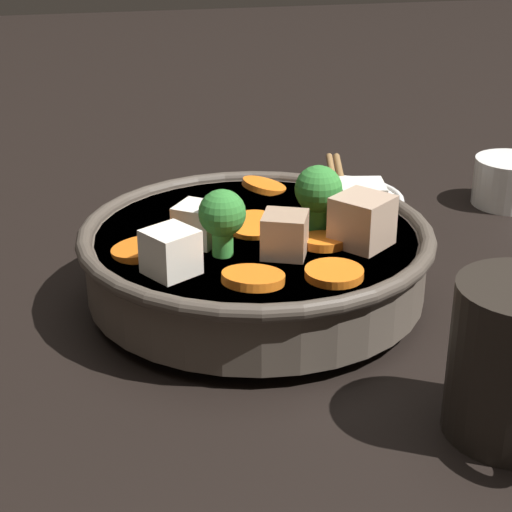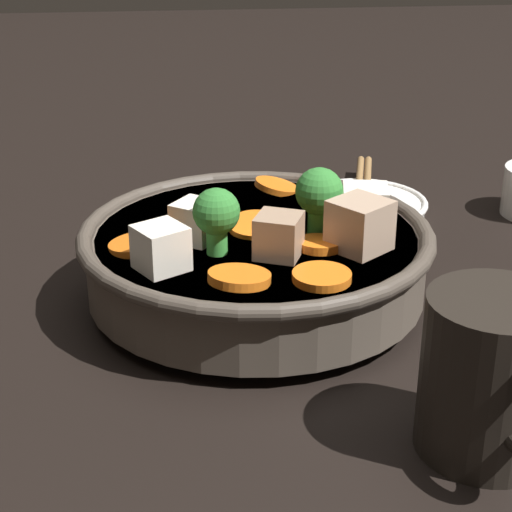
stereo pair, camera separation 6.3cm
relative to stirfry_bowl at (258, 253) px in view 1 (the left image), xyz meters
name	(u,v)px [view 1 (the left image)]	position (x,y,z in m)	size (l,w,h in m)	color
ground_plane	(256,301)	(0.00, 0.00, -0.04)	(3.00, 3.00, 0.00)	black
stirfry_bowl	(258,253)	(0.00, 0.00, 0.00)	(0.26, 0.26, 0.11)	#51473D
side_saucer	(339,201)	(-0.17, 0.12, -0.03)	(0.12, 0.12, 0.01)	white
tea_cup	(510,181)	(-0.15, 0.28, -0.02)	(0.07, 0.07, 0.05)	white
chopsticks_pair	(339,192)	(-0.17, 0.12, -0.02)	(0.22, 0.07, 0.01)	olive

